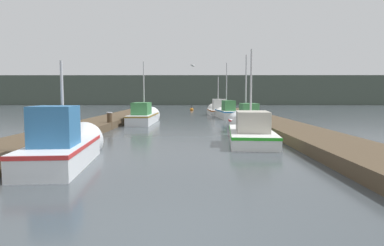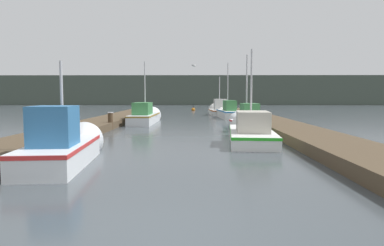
{
  "view_description": "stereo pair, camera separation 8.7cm",
  "coord_description": "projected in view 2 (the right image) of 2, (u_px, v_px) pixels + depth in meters",
  "views": [
    {
      "loc": [
        0.47,
        -4.37,
        1.97
      ],
      "look_at": [
        0.4,
        8.7,
        0.88
      ],
      "focal_mm": 32.0,
      "sensor_mm": 36.0,
      "label": 1
    },
    {
      "loc": [
        0.56,
        -4.37,
        1.97
      ],
      "look_at": [
        0.4,
        8.7,
        0.88
      ],
      "focal_mm": 32.0,
      "sensor_mm": 36.0,
      "label": 2
    }
  ],
  "objects": [
    {
      "name": "seagull_1",
      "position": [
        194.0,
        66.0,
        23.8
      ],
      "size": [
        0.42,
        0.51,
        0.12
      ],
      "rotation": [
        0.0,
        0.0,
        0.93
      ],
      "color": "white"
    },
    {
      "name": "fishing_boat_4",
      "position": [
        227.0,
        112.0,
        29.21
      ],
      "size": [
        1.77,
        6.33,
        4.9
      ],
      "rotation": [
        0.0,
        0.0,
        0.08
      ],
      "color": "silver",
      "rests_on": "ground_plane"
    },
    {
      "name": "channel_buoy",
      "position": [
        193.0,
        109.0,
        42.38
      ],
      "size": [
        0.45,
        0.45,
        0.95
      ],
      "color": "#BF6513",
      "rests_on": "ground_plane"
    },
    {
      "name": "fishing_boat_3",
      "position": [
        146.0,
        116.0,
        24.02
      ],
      "size": [
        1.58,
        6.47,
        4.6
      ],
      "rotation": [
        0.0,
        0.0,
        -0.02
      ],
      "color": "silver",
      "rests_on": "ground_plane"
    },
    {
      "name": "fishing_boat_1",
      "position": [
        250.0,
        131.0,
        14.89
      ],
      "size": [
        2.22,
        6.23,
        4.43
      ],
      "rotation": [
        0.0,
        0.0,
        -0.09
      ],
      "color": "silver",
      "rests_on": "ground_plane"
    },
    {
      "name": "dock_right",
      "position": [
        276.0,
        124.0,
        20.39
      ],
      "size": [
        2.38,
        40.0,
        0.41
      ],
      "color": "#4C3D2B",
      "rests_on": "ground_plane"
    },
    {
      "name": "distant_shore_ridge",
      "position": [
        194.0,
        91.0,
        72.65
      ],
      "size": [
        120.0,
        16.0,
        5.64
      ],
      "color": "#424C42",
      "rests_on": "ground_plane"
    },
    {
      "name": "ground_plane",
      "position": [
        154.0,
        244.0,
        4.53
      ],
      "size": [
        200.0,
        200.0,
        0.0
      ],
      "color": "#3D4449"
    },
    {
      "name": "mooring_piling_2",
      "position": [
        142.0,
        112.0,
        29.2
      ],
      "size": [
        0.31,
        0.31,
        0.95
      ],
      "color": "#473523",
      "rests_on": "ground_plane"
    },
    {
      "name": "fishing_boat_2",
      "position": [
        245.0,
        123.0,
        19.1
      ],
      "size": [
        1.58,
        5.2,
        4.51
      ],
      "rotation": [
        0.0,
        0.0,
        0.05
      ],
      "color": "silver",
      "rests_on": "ground_plane"
    },
    {
      "name": "mooring_piling_1",
      "position": [
        144.0,
        110.0,
        30.29
      ],
      "size": [
        0.24,
        0.24,
        1.25
      ],
      "color": "#473523",
      "rests_on": "ground_plane"
    },
    {
      "name": "fishing_boat_0",
      "position": [
        66.0,
        145.0,
        9.94
      ],
      "size": [
        1.86,
        5.02,
        3.26
      ],
      "rotation": [
        0.0,
        0.0,
        0.1
      ],
      "color": "silver",
      "rests_on": "ground_plane"
    },
    {
      "name": "mooring_piling_0",
      "position": [
        110.0,
        121.0,
        19.19
      ],
      "size": [
        0.33,
        0.33,
        0.99
      ],
      "color": "#473523",
      "rests_on": "ground_plane"
    },
    {
      "name": "dock_left",
      "position": [
        98.0,
        124.0,
        20.52
      ],
      "size": [
        2.38,
        40.0,
        0.41
      ],
      "color": "#4C3D2B",
      "rests_on": "ground_plane"
    },
    {
      "name": "fishing_boat_5",
      "position": [
        219.0,
        110.0,
        33.84
      ],
      "size": [
        2.03,
        5.05,
        4.28
      ],
      "rotation": [
        0.0,
        0.0,
        0.06
      ],
      "color": "silver",
      "rests_on": "ground_plane"
    }
  ]
}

